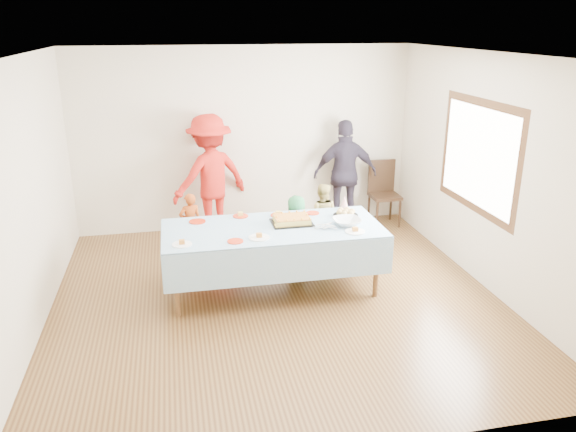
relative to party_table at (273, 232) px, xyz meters
name	(u,v)px	position (x,y,z in m)	size (l,w,h in m)	color
ground	(277,298)	(-0.01, -0.24, -0.72)	(5.00, 5.00, 0.00)	#4C2D15
room_walls	(280,146)	(0.05, -0.23, 1.05)	(5.04, 5.04, 2.72)	beige
party_table	(273,232)	(0.00, 0.00, 0.00)	(2.50, 1.10, 0.78)	brown
birthday_cake	(292,220)	(0.24, 0.09, 0.09)	(0.47, 0.36, 0.08)	black
rolls_tray	(346,213)	(0.93, 0.21, 0.09)	(0.30, 0.30, 0.09)	black
punch_bowl	(347,222)	(0.85, -0.10, 0.09)	(0.32, 0.32, 0.08)	silver
party_hat	(344,202)	(0.99, 0.46, 0.15)	(0.11, 0.11, 0.18)	white
fork_pile	(326,227)	(0.57, -0.19, 0.09)	(0.24, 0.18, 0.07)	white
plate_red_far_a	(197,221)	(-0.84, 0.36, 0.06)	(0.20, 0.20, 0.01)	red
plate_red_far_b	(241,216)	(-0.32, 0.45, 0.06)	(0.19, 0.19, 0.01)	red
plate_red_far_c	(278,215)	(0.14, 0.39, 0.06)	(0.19, 0.19, 0.01)	red
plate_red_far_d	(313,213)	(0.57, 0.38, 0.06)	(0.16, 0.16, 0.01)	red
plate_red_near	(235,241)	(-0.47, -0.36, 0.06)	(0.18, 0.18, 0.01)	red
plate_white_left	(182,244)	(-1.03, -0.33, 0.06)	(0.21, 0.21, 0.01)	white
plate_white_mid	(259,238)	(-0.21, -0.30, 0.06)	(0.23, 0.23, 0.01)	white
plate_white_right	(355,231)	(0.88, -0.34, 0.06)	(0.23, 0.23, 0.01)	white
dining_chair	(383,189)	(2.09, 1.95, -0.17)	(0.43, 0.43, 0.99)	black
toddler_left	(191,223)	(-0.89, 1.34, -0.30)	(0.31, 0.20, 0.84)	#B54816
toddler_mid	(296,230)	(0.43, 0.66, -0.26)	(0.45, 0.29, 0.93)	#267340
toddler_right	(322,216)	(0.90, 1.18, -0.27)	(0.44, 0.35, 0.92)	tan
adult_left	(210,176)	(-0.56, 1.96, 0.17)	(1.16, 0.66, 1.79)	red
adult_right	(345,174)	(1.47, 1.96, 0.10)	(0.96, 0.40, 1.64)	#2F2938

